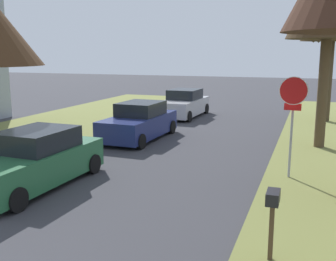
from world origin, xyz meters
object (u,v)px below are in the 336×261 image
object	(u,v)px
stop_sign_far	(293,105)
curbside_mailbox	(273,206)
street_tree_right_far	(333,9)
parked_sedan_silver	(184,104)
parked_sedan_green	(34,161)
parked_sedan_navy	(139,122)

from	to	relation	value
stop_sign_far	curbside_mailbox	bearing A→B (deg)	-90.28
street_tree_right_far	curbside_mailbox	distance (m)	16.88
parked_sedan_silver	curbside_mailbox	bearing A→B (deg)	-67.19
parked_sedan_green	parked_sedan_navy	world-z (taller)	same
parked_sedan_navy	curbside_mailbox	distance (m)	10.87
parked_sedan_navy	parked_sedan_silver	xyz separation A→B (m)	(-0.05, 6.53, 0.00)
parked_sedan_green	parked_sedan_silver	xyz separation A→B (m)	(0.16, 13.25, 0.00)
curbside_mailbox	parked_sedan_silver	bearing A→B (deg)	112.81
parked_sedan_silver	street_tree_right_far	bearing A→B (deg)	6.13
stop_sign_far	street_tree_right_far	distance (m)	11.66
stop_sign_far	parked_sedan_green	bearing A→B (deg)	-155.13
curbside_mailbox	stop_sign_far	bearing A→B (deg)	89.72
street_tree_right_far	parked_sedan_silver	xyz separation A→B (m)	(-7.70, -0.83, -5.13)
parked_sedan_green	curbside_mailbox	bearing A→B (deg)	-17.37
street_tree_right_far	parked_sedan_navy	distance (m)	11.79
stop_sign_far	street_tree_right_far	bearing A→B (deg)	83.61
parked_sedan_green	parked_sedan_navy	bearing A→B (deg)	88.17
parked_sedan_navy	parked_sedan_silver	size ratio (longest dim) A/B	1.00
parked_sedan_green	parked_sedan_navy	size ratio (longest dim) A/B	1.00
parked_sedan_green	parked_sedan_navy	xyz separation A→B (m)	(0.21, 6.72, 0.00)
street_tree_right_far	parked_sedan_navy	world-z (taller)	street_tree_right_far
street_tree_right_far	curbside_mailbox	xyz separation A→B (m)	(-1.26, -16.14, -4.79)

